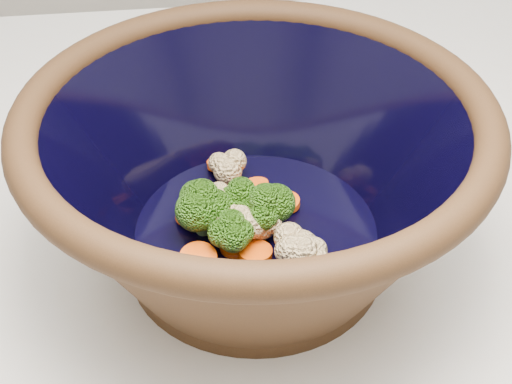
% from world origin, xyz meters
% --- Properties ---
extents(mixing_bowl, '(0.37, 0.37, 0.16)m').
position_xyz_m(mixing_bowl, '(-0.07, 0.07, 0.99)').
color(mixing_bowl, black).
rests_on(mixing_bowl, counter).
extents(vegetable_pile, '(0.12, 0.19, 0.06)m').
position_xyz_m(vegetable_pile, '(-0.08, 0.07, 0.96)').
color(vegetable_pile, '#608442').
rests_on(vegetable_pile, mixing_bowl).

